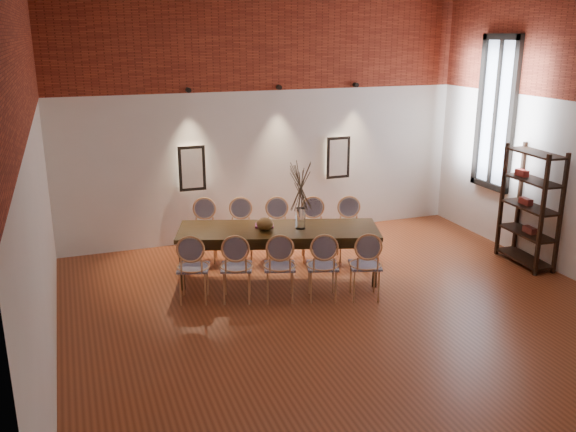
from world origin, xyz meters
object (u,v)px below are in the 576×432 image
object	(u,v)px
bowl	(265,224)
chair_near_a	(193,267)
chair_far_a	(204,232)
chair_far_c	(277,231)
book	(264,225)
chair_near_c	(280,266)
chair_far_e	(350,230)
vase	(301,218)
chair_near_d	(322,265)
chair_far_d	(314,231)
chair_near_b	(237,267)
chair_far_b	(241,232)
shelving_rack	(530,207)
chair_near_e	(365,265)
dining_table	(278,253)

from	to	relation	value
bowl	chair_near_a	bearing A→B (deg)	-161.88
chair_far_a	chair_far_c	distance (m)	1.13
book	chair_near_c	bearing A→B (deg)	-94.73
chair_far_e	vase	distance (m)	1.18
chair_far_c	bowl	xyz separation A→B (m)	(-0.42, -0.69, 0.37)
chair_near_d	chair_near_c	bearing A→B (deg)	-180.00
chair_far_a	chair_far_d	bearing A→B (deg)	-180.00
chair_near_a	chair_near_b	world-z (taller)	same
chair_far_b	shelving_rack	bearing A→B (deg)	176.26
book	shelving_rack	bearing A→B (deg)	-13.00
chair_near_d	chair_near_e	bearing A→B (deg)	0.00
chair_far_e	book	size ratio (longest dim) A/B	3.62
chair_far_d	vase	xyz separation A→B (m)	(-0.46, -0.62, 0.43)
chair_near_a	vase	distance (m)	1.68
chair_near_a	shelving_rack	world-z (taller)	shelving_rack
chair_far_a	bowl	xyz separation A→B (m)	(0.65, -1.04, 0.37)
dining_table	chair_far_d	world-z (taller)	chair_far_d
vase	chair_near_c	bearing A→B (deg)	-131.12
chair_far_b	book	bearing A→B (deg)	120.41
vase	chair_far_c	bearing A→B (deg)	95.31
chair_far_e	chair_far_b	bearing A→B (deg)	0.00
chair_far_c	bowl	bearing A→B (deg)	76.43
chair_near_e	chair_far_b	bearing A→B (deg)	139.10
chair_near_d	bowl	size ratio (longest dim) A/B	3.92
chair_far_b	vase	world-z (taller)	vase
chair_far_a	chair_near_e	bearing A→B (deg)	146.99
chair_near_b	chair_near_a	bearing A→B (deg)	-180.00
chair_near_c	chair_near_b	bearing A→B (deg)	180.00
bowl	chair_far_a	bearing A→B (deg)	122.29
chair_far_e	bowl	world-z (taller)	chair_far_e
chair_near_a	book	distance (m)	1.29
chair_far_c	chair_far_e	xyz separation A→B (m)	(1.08, -0.35, 0.00)
chair_near_c	chair_far_c	world-z (taller)	same
chair_near_b	vase	world-z (taller)	vase
chair_near_c	chair_far_c	bearing A→B (deg)	90.00
chair_far_c	chair_near_c	bearing A→B (deg)	90.00
chair_far_b	book	world-z (taller)	chair_far_b
chair_near_c	chair_near_e	xyz separation A→B (m)	(1.08, -0.35, 0.00)
dining_table	shelving_rack	size ratio (longest dim) A/B	1.57
chair_near_c	chair_far_a	bearing A→B (deg)	127.59
chair_far_c	chair_far_e	distance (m)	1.13
chair_near_e	chair_far_b	xyz separation A→B (m)	(-1.16, 1.92, 0.00)
bowl	chair_near_c	bearing A→B (deg)	-92.44
chair_near_a	shelving_rack	size ratio (longest dim) A/B	0.52
chair_far_c	chair_far_d	size ratio (longest dim) A/B	1.00
vase	chair_far_b	bearing A→B (deg)	122.26
chair_near_a	bowl	world-z (taller)	chair_near_a
bowl	vase	bearing A→B (deg)	-12.24
chair_near_a	chair_far_a	size ratio (longest dim) A/B	1.00
chair_far_b	dining_table	bearing A→B (deg)	127.59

